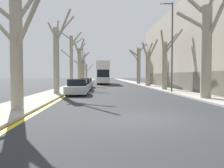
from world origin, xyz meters
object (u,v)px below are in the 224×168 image
(parked_car_1, at_px, (83,85))
(lamp_post, at_px, (171,43))
(street_tree_right_2, at_px, (148,66))
(street_tree_left_4, at_px, (83,67))
(street_tree_left_0, at_px, (16,48))
(street_tree_right_0, at_px, (205,42))
(parked_car_0, at_px, (77,87))
(street_tree_left_1, at_px, (57,55))
(street_tree_right_3, at_px, (139,64))
(street_tree_right_1, at_px, (165,62))
(parked_car_2, at_px, (87,83))
(street_tree_left_3, at_px, (80,64))
(double_decker_bus, at_px, (103,72))
(street_tree_left_5, at_px, (86,71))
(street_tree_left_2, at_px, (71,58))

(parked_car_1, distance_m, lamp_post, 11.24)
(street_tree_right_2, bearing_deg, street_tree_left_4, 125.89)
(street_tree_left_0, xyz_separation_m, street_tree_left_4, (-0.29, 40.39, 0.61))
(street_tree_right_0, relative_size, parked_car_1, 2.05)
(lamp_post, bearing_deg, street_tree_right_2, 87.78)
(street_tree_left_4, relative_size, parked_car_0, 2.12)
(street_tree_left_1, height_order, street_tree_right_3, street_tree_right_3)
(street_tree_right_1, relative_size, street_tree_right_2, 0.93)
(street_tree_right_0, bearing_deg, parked_car_2, 120.56)
(parked_car_2, distance_m, lamp_post, 14.49)
(street_tree_left_3, relative_size, street_tree_right_1, 1.23)
(street_tree_right_3, bearing_deg, street_tree_right_0, -90.24)
(double_decker_bus, bearing_deg, street_tree_right_3, -7.99)
(street_tree_left_0, height_order, street_tree_left_5, street_tree_left_5)
(street_tree_left_0, relative_size, street_tree_right_2, 0.85)
(street_tree_left_0, bearing_deg, street_tree_left_2, 90.56)
(double_decker_bus, distance_m, parked_car_0, 25.91)
(street_tree_left_4, relative_size, double_decker_bus, 0.76)
(street_tree_right_1, xyz_separation_m, parked_car_2, (-9.68, 6.58, -2.67))
(street_tree_right_0, distance_m, street_tree_right_1, 9.87)
(parked_car_2, bearing_deg, street_tree_left_3, 101.56)
(street_tree_left_3, distance_m, double_decker_bus, 6.25)
(street_tree_left_3, distance_m, street_tree_right_1, 19.81)
(street_tree_right_1, xyz_separation_m, parked_car_0, (-9.68, -5.52, -2.66))
(street_tree_right_2, bearing_deg, street_tree_left_5, 114.13)
(street_tree_left_5, bearing_deg, street_tree_right_1, -71.66)
(parked_car_1, bearing_deg, lamp_post, -28.06)
(street_tree_left_3, relative_size, street_tree_left_5, 1.19)
(street_tree_left_1, height_order, street_tree_left_3, street_tree_left_3)
(street_tree_left_3, distance_m, street_tree_left_5, 19.28)
(street_tree_left_2, distance_m, street_tree_right_1, 13.06)
(street_tree_left_1, bearing_deg, street_tree_right_3, 64.07)
(parked_car_1, bearing_deg, parked_car_0, -90.00)
(lamp_post, bearing_deg, street_tree_left_3, 119.20)
(street_tree_left_3, height_order, street_tree_right_3, street_tree_right_3)
(street_tree_left_0, bearing_deg, street_tree_left_3, 90.14)
(street_tree_right_1, bearing_deg, parked_car_1, 173.65)
(street_tree_right_1, distance_m, street_tree_right_3, 19.20)
(street_tree_left_1, distance_m, parked_car_0, 3.61)
(street_tree_left_1, relative_size, double_decker_bus, 0.68)
(street_tree_left_0, xyz_separation_m, parked_car_2, (1.86, 21.42, -2.39))
(street_tree_right_0, relative_size, street_tree_right_3, 1.02)
(double_decker_bus, distance_m, lamp_post, 25.03)
(parked_car_2, bearing_deg, street_tree_left_5, 94.02)
(street_tree_left_2, relative_size, street_tree_right_3, 0.93)
(street_tree_left_1, relative_size, lamp_post, 0.84)
(double_decker_bus, relative_size, parked_car_2, 2.65)
(street_tree_left_5, xyz_separation_m, street_tree_right_2, (11.67, -26.06, 0.25))
(street_tree_right_2, bearing_deg, street_tree_left_3, 149.58)
(street_tree_left_2, distance_m, parked_car_0, 11.88)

